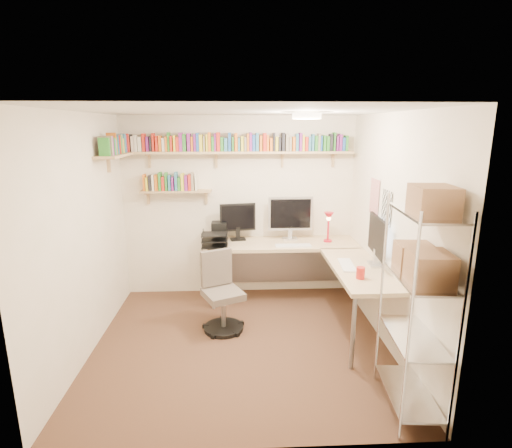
{
  "coord_description": "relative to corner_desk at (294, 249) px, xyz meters",
  "views": [
    {
      "loc": [
        -0.02,
        -4.01,
        2.35
      ],
      "look_at": [
        0.2,
        0.55,
        1.24
      ],
      "focal_mm": 28.0,
      "sensor_mm": 36.0,
      "label": 1
    }
  ],
  "objects": [
    {
      "name": "ground",
      "position": [
        -0.7,
        -0.91,
        -0.81
      ],
      "size": [
        3.2,
        3.2,
        0.0
      ],
      "primitive_type": "plane",
      "color": "#4F2B22",
      "rests_on": "ground"
    },
    {
      "name": "corner_desk",
      "position": [
        0.0,
        0.0,
        0.0
      ],
      "size": [
        2.2,
        2.09,
        1.43
      ],
      "color": "#D8B98C",
      "rests_on": "ground"
    },
    {
      "name": "wire_rack",
      "position": [
        0.71,
        -2.05,
        0.51
      ],
      "size": [
        0.45,
        0.81,
        1.94
      ],
      "rotation": [
        0.0,
        0.0,
        -0.09
      ],
      "color": "silver",
      "rests_on": "ground"
    },
    {
      "name": "wall_shelves",
      "position": [
        -1.12,
        0.39,
        1.21
      ],
      "size": [
        3.12,
        1.09,
        0.8
      ],
      "color": "tan",
      "rests_on": "ground"
    },
    {
      "name": "office_chair",
      "position": [
        -0.92,
        -0.54,
        -0.42
      ],
      "size": [
        0.55,
        0.56,
        0.94
      ],
      "rotation": [
        0.0,
        0.0,
        0.44
      ],
      "color": "black",
      "rests_on": "ground"
    },
    {
      "name": "room_shell",
      "position": [
        -0.7,
        -0.91,
        0.73
      ],
      "size": [
        3.24,
        3.04,
        2.52
      ],
      "color": "beige",
      "rests_on": "ground"
    }
  ]
}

